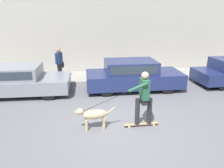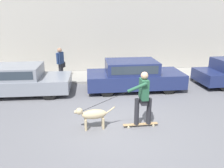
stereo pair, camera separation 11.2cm
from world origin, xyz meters
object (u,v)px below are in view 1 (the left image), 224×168
dog (93,115)px  skateboarder (144,96)px  parked_car_1 (133,75)px  pedestrian_with_bag (59,62)px  parked_car_0 (19,81)px

dog → skateboarder: bearing=174.8°
parked_car_1 → dog: (-2.00, -3.42, -0.18)m
dog → skateboarder: size_ratio=0.51×
parked_car_1 → skateboarder: (-0.51, -3.46, 0.34)m
parked_car_1 → pedestrian_with_bag: (-3.38, 1.80, 0.36)m
parked_car_1 → dog: size_ratio=3.55×
parked_car_1 → dog: bearing=-119.5°
skateboarder → pedestrian_with_bag: skateboarder is taller
parked_car_1 → skateboarder: 3.51m
dog → skateboarder: skateboarder is taller
parked_car_0 → pedestrian_with_bag: (1.53, 1.80, 0.39)m
parked_car_0 → parked_car_1: bearing=1.9°
dog → skateboarder: 1.58m
parked_car_0 → dog: parked_car_0 is taller
parked_car_0 → parked_car_1: parked_car_1 is taller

